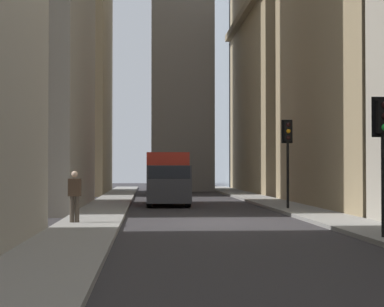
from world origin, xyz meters
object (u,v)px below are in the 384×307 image
object	(u,v)px
sedan_silver	(162,187)
traffic_light_foreground	(383,134)
delivery_truck	(167,178)
pedestrian	(75,194)
traffic_light_midblock	(288,143)

from	to	relation	value
sedan_silver	traffic_light_foreground	size ratio (longest dim) A/B	1.13
delivery_truck	traffic_light_foreground	distance (m)	19.65
delivery_truck	sedan_silver	distance (m)	12.93
sedan_silver	traffic_light_foreground	xyz separation A→B (m)	(-31.79, -5.25, 2.26)
pedestrian	traffic_light_foreground	bearing A→B (deg)	-122.38
traffic_light_foreground	pedestrian	distance (m)	10.62
sedan_silver	traffic_light_midblock	bearing A→B (deg)	-163.56
sedan_silver	traffic_light_foreground	world-z (taller)	traffic_light_foreground
traffic_light_foreground	delivery_truck	bearing A→B (deg)	15.53
pedestrian	traffic_light_midblock	bearing A→B (deg)	-49.51
traffic_light_foreground	sedan_silver	bearing A→B (deg)	9.37
delivery_truck	pedestrian	xyz separation A→B (m)	(-13.28, 3.59, -0.36)
sedan_silver	traffic_light_midblock	size ratio (longest dim) A/B	1.04
traffic_light_midblock	pedestrian	size ratio (longest dim) A/B	2.35
traffic_light_midblock	pedestrian	world-z (taller)	traffic_light_midblock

